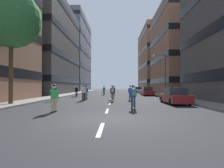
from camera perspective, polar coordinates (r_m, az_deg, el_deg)
The scene contains 25 objects.
ground_plane at distance 33.17m, azimuth 0.23°, elevation -3.60°, with size 146.46×146.46×0.00m, color #28282B.
sidewalk_left at distance 37.37m, azimuth -13.10°, elevation -3.15°, with size 2.57×67.13×0.14m, color gray.
sidewalk_right at distance 37.10m, azimuth 13.83°, elevation -3.17°, with size 2.57×67.13×0.14m, color gray.
lane_markings at distance 34.25m, azimuth 0.26°, elevation -3.50°, with size 0.16×57.20×0.01m.
building_left_mid at distance 43.47m, azimuth -22.97°, elevation 10.52°, with size 14.11×21.73×20.00m.
building_left_far at distance 65.67m, azimuth -14.45°, elevation 9.27°, with size 14.11×22.52×25.90m.
building_right_mid at distance 42.91m, azimuth 24.00°, elevation 9.95°, with size 14.11×16.44×18.96m.
building_right_far at distance 65.03m, azimuth 15.93°, elevation 7.47°, with size 14.11×21.43×21.63m.
parked_car_near at distance 31.61m, azimuth 11.43°, elevation -2.46°, with size 1.82×4.40×1.52m.
parked_car_mid at distance 43.68m, azimuth 8.59°, elevation -1.98°, with size 1.82×4.40×1.52m.
parked_car_far at distance 17.50m, azimuth 19.90°, elevation -3.83°, with size 1.82×4.40×1.52m.
street_tree_near at distance 18.65m, azimuth -30.14°, elevation 17.98°, with size 5.12×5.12×10.06m.
streetlamp_right at distance 28.45m, azimuth 16.46°, elevation 4.29°, with size 2.13×0.30×6.50m.
skater_0 at distance 30.41m, azimuth -11.61°, elevation -1.93°, with size 0.57×0.92×1.78m.
skater_1 at distance 11.73m, azimuth -18.45°, elevation -4.00°, with size 0.53×0.90×1.78m.
skater_2 at distance 20.71m, azimuth 6.04°, elevation -2.51°, with size 0.55×0.92×1.78m.
skater_3 at distance 29.31m, azimuth 0.56°, elevation -2.05°, with size 0.55×0.92×1.78m.
skater_4 at distance 21.34m, azimuth -8.53°, elevation -2.45°, with size 0.54×0.91×1.78m.
skater_5 at distance 12.63m, azimuth 7.01°, elevation -3.65°, with size 0.56×0.92×1.78m.
skater_6 at distance 20.68m, azimuth -18.09°, elevation -2.48°, with size 0.57×0.92×1.78m.
skater_7 at distance 21.72m, azimuth 0.08°, elevation -2.51°, with size 0.54×0.91×1.78m.
skater_8 at distance 19.88m, azimuth -9.35°, elevation -2.67°, with size 0.56×0.92×1.78m.
skater_9 at distance 18.91m, azimuth 0.19°, elevation -2.69°, with size 0.54×0.91×1.78m.
skater_10 at distance 32.21m, azimuth -2.66°, elevation -1.93°, with size 0.54×0.91×1.78m.
skater_11 at distance 27.52m, azimuth -11.58°, elevation -2.06°, with size 0.54×0.91×1.78m.
Camera 1 is at (0.58, -8.71, 1.66)m, focal length 27.86 mm.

